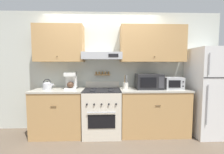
{
  "coord_description": "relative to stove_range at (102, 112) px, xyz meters",
  "views": [
    {
      "loc": [
        0.1,
        -2.68,
        1.41
      ],
      "look_at": [
        0.2,
        0.26,
        1.17
      ],
      "focal_mm": 24.0,
      "sensor_mm": 36.0,
      "label": 1
    }
  ],
  "objects": [
    {
      "name": "counter_right",
      "position": [
        1.05,
        0.02,
        0.0
      ],
      "size": [
        1.36,
        0.64,
        0.92
      ],
      "color": "tan",
      "rests_on": "ground_plane"
    },
    {
      "name": "toaster_oven",
      "position": [
        1.45,
        0.01,
        0.58
      ],
      "size": [
        0.36,
        0.32,
        0.24
      ],
      "color": "#ADAFB5",
      "rests_on": "counter_right"
    },
    {
      "name": "refrigerator",
      "position": [
        2.16,
        -0.04,
        0.41
      ],
      "size": [
        0.69,
        0.75,
        1.75
      ],
      "color": "white",
      "rests_on": "ground_plane"
    },
    {
      "name": "ground_plane",
      "position": [
        0.0,
        -0.31,
        -0.46
      ],
      "size": [
        16.0,
        16.0,
        0.0
      ],
      "primitive_type": "plane",
      "color": "brown"
    },
    {
      "name": "wall_back",
      "position": [
        0.08,
        0.29,
        1.02
      ],
      "size": [
        5.2,
        0.46,
        2.55
      ],
      "color": "silver",
      "rests_on": "ground_plane"
    },
    {
      "name": "coffee_maker",
      "position": [
        -0.63,
        0.04,
        0.63
      ],
      "size": [
        0.22,
        0.21,
        0.34
      ],
      "color": "white",
      "rests_on": "counter_left"
    },
    {
      "name": "microwave",
      "position": [
        0.95,
        0.03,
        0.61
      ],
      "size": [
        0.52,
        0.4,
        0.3
      ],
      "color": "#232326",
      "rests_on": "counter_right"
    },
    {
      "name": "stove_range",
      "position": [
        0.0,
        0.0,
        0.0
      ],
      "size": [
        0.73,
        0.68,
        1.05
      ],
      "color": "beige",
      "rests_on": "ground_plane"
    },
    {
      "name": "utensil_crock",
      "position": [
        0.48,
        0.01,
        0.53
      ],
      "size": [
        0.11,
        0.11,
        0.28
      ],
      "color": "silver",
      "rests_on": "counter_right"
    },
    {
      "name": "tea_kettle",
      "position": [
        -1.09,
        0.01,
        0.54
      ],
      "size": [
        0.22,
        0.17,
        0.21
      ],
      "color": "#B7B7BC",
      "rests_on": "counter_left"
    },
    {
      "name": "counter_left",
      "position": [
        -0.87,
        0.02,
        0.0
      ],
      "size": [
        1.0,
        0.64,
        0.92
      ],
      "color": "tan",
      "rests_on": "ground_plane"
    }
  ]
}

